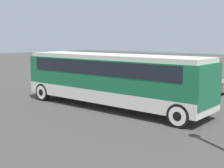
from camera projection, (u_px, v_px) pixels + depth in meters
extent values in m
plane|color=#423F3D|center=(112.00, 108.00, 16.86)|extent=(120.00, 120.00, 0.00)
cube|color=silver|center=(112.00, 94.00, 16.75)|extent=(10.83, 2.54, 0.66)
cube|color=#19663D|center=(112.00, 73.00, 16.59)|extent=(10.83, 2.54, 1.55)
cube|color=black|center=(112.00, 66.00, 16.53)|extent=(9.53, 2.58, 0.70)
cube|color=beige|center=(112.00, 57.00, 16.46)|extent=(10.61, 2.34, 0.22)
cube|color=#19663D|center=(207.00, 87.00, 13.30)|extent=(0.36, 2.44, 1.77)
cylinder|color=black|center=(179.00, 116.00, 13.01)|extent=(1.03, 0.28, 1.03)
cylinder|color=silver|center=(179.00, 116.00, 13.01)|extent=(0.80, 0.30, 0.80)
cylinder|color=black|center=(179.00, 116.00, 13.01)|extent=(0.39, 0.32, 0.39)
cylinder|color=black|center=(202.00, 106.00, 14.77)|extent=(1.03, 0.28, 1.03)
cylinder|color=silver|center=(202.00, 106.00, 14.77)|extent=(0.80, 0.30, 0.80)
cylinder|color=black|center=(202.00, 106.00, 14.77)|extent=(0.39, 0.32, 0.39)
cylinder|color=black|center=(43.00, 92.00, 18.70)|extent=(1.03, 0.28, 1.03)
cylinder|color=silver|center=(43.00, 92.00, 18.70)|extent=(0.80, 0.30, 0.80)
cylinder|color=black|center=(43.00, 92.00, 18.70)|extent=(0.39, 0.32, 0.39)
cylinder|color=black|center=(71.00, 87.00, 20.47)|extent=(1.03, 0.28, 1.03)
cylinder|color=silver|center=(71.00, 87.00, 20.47)|extent=(0.80, 0.30, 0.80)
cylinder|color=black|center=(71.00, 87.00, 20.47)|extent=(0.39, 0.32, 0.39)
cube|color=black|center=(142.00, 77.00, 25.79)|extent=(4.00, 1.81, 0.58)
cube|color=black|center=(141.00, 70.00, 25.80)|extent=(2.08, 1.63, 0.59)
cylinder|color=black|center=(152.00, 82.00, 24.24)|extent=(0.70, 0.22, 0.70)
cylinder|color=black|center=(152.00, 82.00, 24.24)|extent=(0.27, 0.26, 0.27)
cylinder|color=black|center=(163.00, 80.00, 25.49)|extent=(0.70, 0.22, 0.70)
cylinder|color=black|center=(163.00, 80.00, 25.49)|extent=(0.27, 0.26, 0.27)
cylinder|color=black|center=(122.00, 79.00, 26.15)|extent=(0.70, 0.22, 0.70)
cylinder|color=black|center=(122.00, 79.00, 26.15)|extent=(0.27, 0.26, 0.27)
cylinder|color=black|center=(133.00, 77.00, 27.40)|extent=(0.70, 0.22, 0.70)
cylinder|color=black|center=(133.00, 77.00, 27.40)|extent=(0.27, 0.26, 0.27)
cube|color=#7A6B5B|center=(195.00, 83.00, 22.17)|extent=(4.63, 1.85, 0.64)
cube|color=black|center=(193.00, 75.00, 22.20)|extent=(2.41, 1.67, 0.55)
cylinder|color=black|center=(217.00, 91.00, 20.38)|extent=(0.61, 0.22, 0.61)
cylinder|color=black|center=(217.00, 91.00, 20.38)|extent=(0.23, 0.26, 0.23)
cylinder|color=black|center=(166.00, 85.00, 22.77)|extent=(0.61, 0.22, 0.61)
cylinder|color=black|center=(166.00, 85.00, 22.77)|extent=(0.23, 0.26, 0.23)
cylinder|color=black|center=(177.00, 83.00, 24.04)|extent=(0.61, 0.22, 0.61)
cylinder|color=black|center=(177.00, 83.00, 24.04)|extent=(0.23, 0.26, 0.23)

